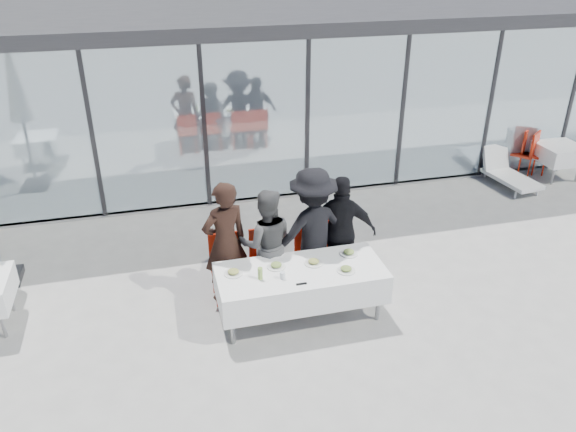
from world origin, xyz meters
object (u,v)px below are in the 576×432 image
(plate_d, at_px, (349,253))
(spare_chair_b, at_px, (528,151))
(diner_d, at_px, (341,231))
(spare_chair_a, at_px, (530,150))
(diner_chair_c, at_px, (311,252))
(juice_bottle, at_px, (260,273))
(dining_table, at_px, (301,283))
(diner_b, at_px, (266,243))
(diner_chair_d, at_px, (339,248))
(diner_chair_b, at_px, (266,258))
(plate_a, at_px, (233,272))
(plate_c, at_px, (314,262))
(folded_eyeglasses, at_px, (301,284))
(plate_b, at_px, (276,266))
(diner_c, at_px, (312,230))
(diner_chair_a, at_px, (226,263))
(diner_a, at_px, (225,243))
(lounger, at_px, (506,172))
(spare_table_right, at_px, (559,153))

(plate_d, bearing_deg, spare_chair_b, 32.70)
(diner_d, relative_size, spare_chair_a, 1.77)
(diner_chair_c, relative_size, juice_bottle, 5.85)
(dining_table, xyz_separation_m, diner_b, (-0.32, 0.68, 0.28))
(dining_table, relative_size, juice_bottle, 13.55)
(diner_b, height_order, diner_chair_d, diner_b)
(diner_chair_b, height_order, plate_a, diner_chair_b)
(diner_b, bearing_deg, plate_c, 141.41)
(diner_chair_c, distance_m, folded_eyeglasses, 1.19)
(juice_bottle, bearing_deg, folded_eyeglasses, -27.73)
(diner_d, relative_size, juice_bottle, 10.33)
(diner_chair_b, xyz_separation_m, plate_b, (0.02, -0.61, 0.24))
(plate_d, distance_m, folded_eyeglasses, 1.01)
(diner_chair_d, relative_size, plate_a, 3.90)
(diner_c, height_order, folded_eyeglasses, diner_c)
(dining_table, bearing_deg, folded_eyeglasses, -104.26)
(plate_a, bearing_deg, diner_chair_d, 20.42)
(diner_chair_c, xyz_separation_m, plate_b, (-0.66, -0.61, 0.24))
(folded_eyeglasses, distance_m, spare_chair_a, 7.47)
(diner_chair_a, bearing_deg, dining_table, -39.62)
(diner_a, bearing_deg, diner_chair_d, 164.87)
(diner_chair_d, distance_m, plate_b, 1.29)
(plate_d, distance_m, juice_bottle, 1.36)
(diner_a, distance_m, lounger, 6.86)
(diner_chair_a, bearing_deg, juice_bottle, -68.00)
(diner_chair_b, height_order, folded_eyeglasses, diner_chair_b)
(diner_d, xyz_separation_m, plate_b, (-1.11, -0.54, -0.09))
(plate_a, xyz_separation_m, folded_eyeglasses, (0.81, -0.45, -0.02))
(folded_eyeglasses, bearing_deg, diner_chair_a, 127.09)
(spare_chair_a, bearing_deg, spare_table_right, -42.75)
(plate_d, xyz_separation_m, folded_eyeglasses, (-0.84, -0.55, -0.02))
(diner_chair_b, height_order, spare_chair_b, same)
(diner_chair_a, xyz_separation_m, plate_c, (1.11, -0.65, 0.24))
(plate_c, bearing_deg, juice_bottle, -166.87)
(diner_chair_c, height_order, spare_chair_a, same)
(juice_bottle, bearing_deg, spare_table_right, 25.30)
(diner_chair_d, relative_size, plate_d, 3.90)
(diner_chair_a, height_order, diner_b, diner_b)
(diner_c, distance_m, plate_c, 0.62)
(diner_a, height_order, diner_chair_a, diner_a)
(diner_b, distance_m, folded_eyeglasses, 1.05)
(diner_chair_b, relative_size, diner_chair_d, 1.00)
(diner_b, relative_size, plate_c, 6.58)
(diner_c, xyz_separation_m, folded_eyeglasses, (-0.44, -1.02, -0.19))
(diner_chair_a, bearing_deg, spare_table_right, 18.84)
(diner_chair_a, distance_m, diner_d, 1.74)
(plate_a, height_order, spare_chair_a, spare_chair_a)
(juice_bottle, bearing_deg, lounger, 29.59)
(dining_table, height_order, diner_c, diner_c)
(plate_a, height_order, plate_d, same)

